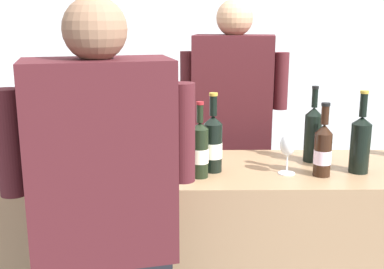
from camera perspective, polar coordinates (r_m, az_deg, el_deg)
The scene contains 10 objects.
wall_back at distance 4.65m, azimuth 0.86°, elevation 10.60°, with size 8.00×0.10×2.80m, color silver.
wine_bottle_1 at distance 2.17m, azimuth 19.08°, elevation -0.87°, with size 0.08×0.08×0.35m.
wine_bottle_2 at distance 2.08m, azimuth 15.05°, elevation -1.69°, with size 0.07×0.07×0.31m.
wine_bottle_3 at distance 2.21m, azimuth -19.54°, elevation -0.90°, with size 0.08×0.08×0.33m.
wine_bottle_4 at distance 2.07m, azimuth 2.46°, elevation -1.03°, with size 0.08×0.08×0.34m.
wine_bottle_5 at distance 1.99m, azimuth 0.92°, elevation -1.77°, with size 0.07×0.07×0.32m.
wine_bottle_6 at distance 2.27m, azimuth 13.93°, elevation 0.19°, with size 0.08×0.08×0.35m.
wine_glass at distance 2.07m, azimuth 11.12°, elevation -1.46°, with size 0.07×0.07×0.17m.
ice_bucket at distance 2.29m, azimuth -14.34°, elevation 0.05°, with size 0.21×0.21×0.25m.
person_server at distance 2.81m, azimuth 4.68°, elevation -2.96°, with size 0.59×0.30×1.74m.
Camera 1 is at (-0.13, -2.04, 1.65)m, focal length 45.63 mm.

